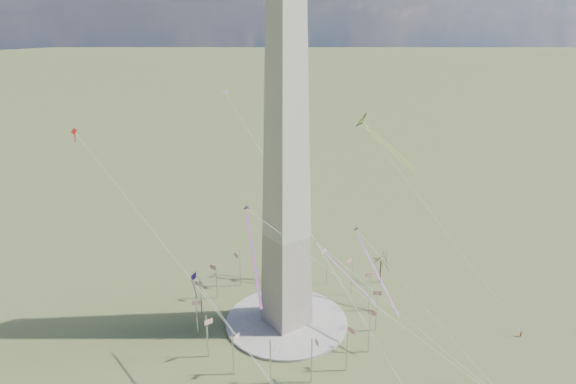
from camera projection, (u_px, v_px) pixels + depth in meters
ground at (287, 323)px, 152.31m from camera, size 2000.00×2000.00×0.00m
plaza at (287, 321)px, 152.17m from camera, size 36.00×36.00×0.80m
washington_monument at (286, 169)px, 135.30m from camera, size 15.56×15.56×100.00m
flagpole_ring at (287, 302)px, 149.73m from camera, size 54.40×54.40×13.00m
tree_near at (381, 259)px, 171.00m from camera, size 7.04×7.04×12.32m
person_east at (521, 334)px, 145.74m from camera, size 0.83×0.79×1.90m
kite_delta_black at (365, 124)px, 160.34m from camera, size 12.87×20.24×16.76m
kite_diamond_purple at (194, 280)px, 127.94m from camera, size 2.17×2.82×8.23m
kite_streamer_left at (369, 257)px, 144.29m from camera, size 6.70×23.63×16.44m
kite_streamer_mid at (251, 241)px, 120.32m from camera, size 10.76×21.19×15.61m
kite_streamer_right at (336, 263)px, 162.27m from camera, size 8.32×22.96×16.22m
kite_small_red at (74, 133)px, 136.22m from camera, size 1.49×1.32×3.98m
kite_small_white at (225, 93)px, 162.43m from camera, size 1.42×1.26×3.84m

